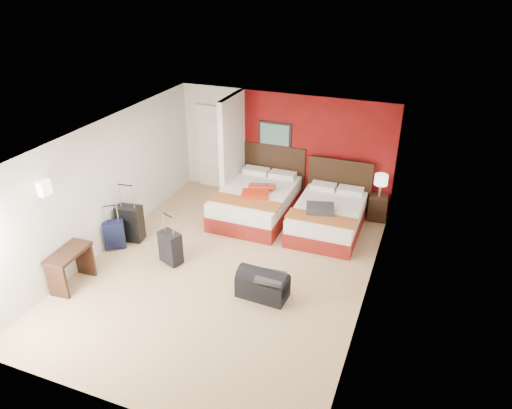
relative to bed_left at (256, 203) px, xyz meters
The scene contains 17 objects.
ground 2.14m from the bed_left, 83.54° to the right, with size 6.50×6.50×0.00m, color #DAB586.
room_walls 1.65m from the bed_left, 149.64° to the right, with size 5.02×6.52×2.50m.
red_accent_panel 1.77m from the bed_left, 48.78° to the left, with size 3.50×0.04×2.50m, color maroon.
partition_wall 1.31m from the bed_left, 146.33° to the left, with size 0.12×1.20×2.50m, color silver.
entry_door 2.00m from the bed_left, 144.02° to the left, with size 0.82×0.06×2.05m, color silver.
bed_left is the anchor object (origin of this frame).
bed_right 1.62m from the bed_left, ahead, with size 1.35×1.92×0.58m, color silver.
red_suitcase_open 0.39m from the bed_left, 45.00° to the right, with size 0.56×0.77×0.10m, color red.
jacket_bundle 1.59m from the bed_left, 13.71° to the right, with size 0.54×0.44×0.13m, color #343439.
nightstand 2.65m from the bed_left, 18.58° to the left, with size 0.39×0.39×0.55m, color black.
table_lamp 2.69m from the bed_left, 18.58° to the left, with size 0.28×0.28×0.50m, color white.
suitcase_black 2.71m from the bed_left, 136.64° to the right, with size 0.48×0.30×0.72m, color black.
suitcase_charcoal 2.42m from the bed_left, 109.37° to the right, with size 0.41×0.26×0.61m, color black.
suitcase_navy 3.06m from the bed_left, 133.32° to the right, with size 0.39×0.24×0.55m, color black.
duffel_bag 2.84m from the bed_left, 66.43° to the right, with size 0.84×0.45×0.42m, color black.
jacket_draped 2.95m from the bed_left, 64.14° to the right, with size 0.46×0.39×0.06m, color #323237.
desk 4.06m from the bed_left, 120.20° to the right, with size 0.42×0.83×0.69m, color #321B10.
Camera 1 is at (3.14, -6.59, 5.07)m, focal length 33.56 mm.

